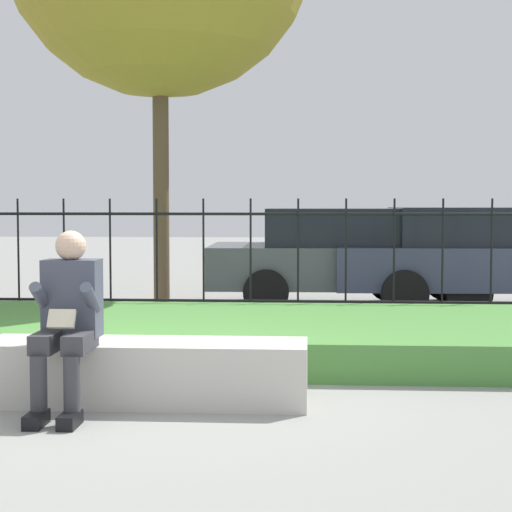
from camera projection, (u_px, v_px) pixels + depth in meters
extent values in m
plane|color=gray|center=(136.00, 403.00, 6.15)|extent=(60.00, 60.00, 0.00)
cube|color=beige|center=(146.00, 372.00, 6.13)|extent=(2.31, 0.57, 0.45)
cube|color=#9B978F|center=(146.00, 398.00, 6.15)|extent=(2.22, 0.53, 0.08)
cube|color=black|center=(36.00, 420.00, 5.50)|extent=(0.11, 0.26, 0.09)
cylinder|color=#38383D|center=(39.00, 383.00, 5.54)|extent=(0.11, 0.11, 0.36)
cube|color=#38383D|center=(48.00, 341.00, 5.74)|extent=(0.15, 0.42, 0.13)
cube|color=black|center=(70.00, 420.00, 5.48)|extent=(0.11, 0.26, 0.09)
cylinder|color=#38383D|center=(72.00, 384.00, 5.53)|extent=(0.11, 0.11, 0.36)
cube|color=#38383D|center=(80.00, 342.00, 5.72)|extent=(0.15, 0.42, 0.13)
cube|color=#424756|center=(72.00, 298.00, 5.92)|extent=(0.38, 0.24, 0.54)
sphere|color=#DBB293|center=(71.00, 246.00, 5.88)|extent=(0.21, 0.21, 0.21)
cylinder|color=#424756|center=(41.00, 298.00, 5.77)|extent=(0.08, 0.29, 0.24)
cylinder|color=#424756|center=(91.00, 298.00, 5.75)|extent=(0.08, 0.29, 0.24)
cube|color=beige|center=(62.00, 319.00, 5.67)|extent=(0.18, 0.09, 0.13)
cube|color=#4C893D|center=(181.00, 335.00, 8.25)|extent=(9.17, 2.84, 0.32)
cylinder|color=black|center=(204.00, 301.00, 10.00)|extent=(7.17, 0.03, 0.03)
cylinder|color=black|center=(203.00, 214.00, 9.94)|extent=(7.17, 0.03, 0.03)
cylinder|color=black|center=(19.00, 262.00, 10.12)|extent=(0.02, 0.02, 1.49)
cylinder|color=black|center=(64.00, 262.00, 10.08)|extent=(0.02, 0.02, 1.49)
cylinder|color=black|center=(110.00, 262.00, 10.05)|extent=(0.02, 0.02, 1.49)
cylinder|color=black|center=(157.00, 262.00, 10.01)|extent=(0.02, 0.02, 1.49)
cylinder|color=black|center=(204.00, 262.00, 9.98)|extent=(0.02, 0.02, 1.49)
cylinder|color=black|center=(251.00, 263.00, 9.94)|extent=(0.02, 0.02, 1.49)
cylinder|color=black|center=(298.00, 263.00, 9.91)|extent=(0.02, 0.02, 1.49)
cylinder|color=black|center=(346.00, 263.00, 9.87)|extent=(0.02, 0.02, 1.49)
cylinder|color=black|center=(394.00, 263.00, 9.83)|extent=(0.02, 0.02, 1.49)
cylinder|color=black|center=(442.00, 264.00, 9.80)|extent=(0.02, 0.02, 1.49)
cylinder|color=black|center=(491.00, 264.00, 9.76)|extent=(0.02, 0.02, 1.49)
cube|color=#383D56|center=(499.00, 266.00, 11.62)|extent=(4.57, 1.97, 0.57)
cube|color=black|center=(486.00, 226.00, 11.59)|extent=(2.53, 1.69, 0.51)
cylinder|color=black|center=(405.00, 293.00, 10.79)|extent=(0.61, 0.22, 0.60)
cylinder|color=black|center=(388.00, 281.00, 12.59)|extent=(0.61, 0.22, 0.60)
cube|color=#4C5156|center=(362.00, 265.00, 11.82)|extent=(4.20, 1.91, 0.56)
cube|color=black|center=(350.00, 227.00, 11.80)|extent=(2.32, 1.66, 0.51)
cylinder|color=black|center=(469.00, 293.00, 10.88)|extent=(0.59, 0.21, 0.59)
cylinder|color=black|center=(444.00, 280.00, 12.68)|extent=(0.59, 0.21, 0.59)
cylinder|color=black|center=(266.00, 292.00, 11.00)|extent=(0.59, 0.21, 0.59)
cylinder|color=black|center=(270.00, 280.00, 12.80)|extent=(0.59, 0.21, 0.59)
cylinder|color=brown|center=(161.00, 172.00, 10.95)|extent=(0.20, 0.20, 3.68)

